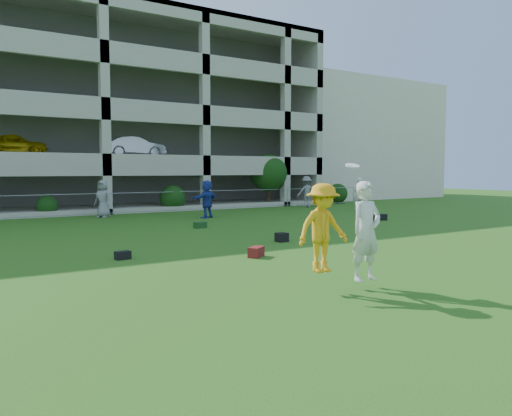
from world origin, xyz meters
TOP-DOWN VIEW (x-y plane):
  - ground at (0.00, 0.00)m, footprint 100.00×100.00m
  - stucco_building at (23.00, 28.00)m, footprint 16.00×14.00m
  - bystander_c at (-0.69, 17.51)m, footprint 1.04×1.10m
  - bystander_d at (3.66, 14.44)m, footprint 1.84×1.24m
  - bystander_e at (14.13, 14.49)m, footprint 0.83×0.68m
  - bystander_f at (12.46, 17.54)m, footprint 1.43×1.00m
  - bag_red_a at (-0.36, 3.48)m, footprint 0.62×0.57m
  - bag_black_b at (-3.59, 5.09)m, footprint 0.42×0.28m
  - bag_green_c at (4.76, 6.83)m, footprint 0.53×0.39m
  - crate_d at (1.95, 5.51)m, footprint 0.37×0.37m
  - bag_black_e at (10.13, 8.86)m, footprint 0.67×0.50m
  - bag_green_g at (1.40, 10.59)m, footprint 0.50×0.31m
  - frisbee_contest at (-1.08, -0.70)m, footprint 1.91×0.81m
  - parking_garage at (-0.00, 27.70)m, footprint 30.00×14.00m
  - fence at (0.00, 19.00)m, footprint 36.06×0.06m
  - shrub_row at (4.59, 19.70)m, footprint 34.38×2.52m

SIDE VIEW (x-z plane):
  - ground at x=0.00m, z-range 0.00..0.00m
  - bag_black_b at x=-3.59m, z-range 0.00..0.22m
  - bag_green_g at x=1.40m, z-range 0.00..0.25m
  - bag_green_c at x=4.76m, z-range 0.00..0.26m
  - bag_red_a at x=-0.36m, z-range 0.00..0.28m
  - crate_d at x=1.95m, z-range 0.00..0.30m
  - bag_black_e at x=10.13m, z-range 0.00..0.30m
  - fence at x=0.00m, z-range 0.01..1.21m
  - bystander_c at x=-0.69m, z-range 0.00..1.90m
  - bystander_d at x=3.66m, z-range 0.00..1.90m
  - bystander_e at x=14.13m, z-range 0.00..1.96m
  - bystander_f at x=12.46m, z-range 0.00..2.02m
  - frisbee_contest at x=-1.08m, z-range 0.05..2.42m
  - shrub_row at x=4.59m, z-range -0.24..3.26m
  - stucco_building at x=23.00m, z-range 0.00..10.00m
  - parking_garage at x=0.00m, z-range 0.01..12.01m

